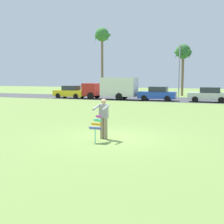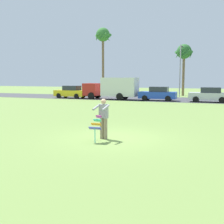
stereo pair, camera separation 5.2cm
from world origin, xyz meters
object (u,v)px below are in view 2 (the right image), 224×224
at_px(parked_car_yellow, 71,92).
at_px(streetlight_pole, 180,67).
at_px(parked_car_blue, 158,94).
at_px(person_kite_flyer, 103,117).
at_px(palm_tree_left_near, 103,38).
at_px(kite_held, 96,125).
at_px(parked_truck_red_cab, 113,88).
at_px(parked_car_silver, 210,95).
at_px(palm_tree_right_near, 184,54).

xyz_separation_m(parked_car_yellow, streetlight_pole, (12.62, 7.53, 3.22)).
xyz_separation_m(parked_car_yellow, parked_car_blue, (11.22, 0.00, 0.00)).
bearing_deg(parked_car_yellow, parked_car_blue, 0.01).
bearing_deg(streetlight_pole, person_kite_flyer, -88.69).
xyz_separation_m(parked_car_blue, palm_tree_left_near, (-10.65, 9.21, 7.90)).
bearing_deg(kite_held, palm_tree_left_near, 112.36).
bearing_deg(palm_tree_left_near, streetlight_pole, -7.93).
xyz_separation_m(parked_truck_red_cab, parked_car_silver, (11.00, -0.00, -0.64)).
height_order(person_kite_flyer, streetlight_pole, streetlight_pole).
bearing_deg(person_kite_flyer, parked_truck_red_cab, 109.68).
bearing_deg(streetlight_pole, parked_car_yellow, -149.18).
height_order(parked_truck_red_cab, parked_car_blue, parked_truck_red_cab).
bearing_deg(palm_tree_right_near, parked_truck_red_cab, -123.96).
bearing_deg(parked_truck_red_cab, streetlight_pole, 47.78).
height_order(kite_held, streetlight_pole, streetlight_pole).
distance_m(person_kite_flyer, palm_tree_right_near, 31.62).
xyz_separation_m(person_kite_flyer, streetlight_pole, (-0.65, 28.44, 3.05)).
xyz_separation_m(parked_truck_red_cab, streetlight_pole, (6.83, 7.53, 2.59)).
relative_size(person_kite_flyer, palm_tree_left_near, 0.17).
distance_m(kite_held, parked_car_yellow, 25.32).
bearing_deg(parked_car_blue, parked_car_yellow, -179.99).
distance_m(kite_held, parked_car_blue, 21.68).
height_order(person_kite_flyer, parked_car_silver, person_kite_flyer).
relative_size(parked_car_yellow, palm_tree_left_near, 0.42).
distance_m(person_kite_flyer, kite_held, 0.71).
xyz_separation_m(palm_tree_left_near, streetlight_pole, (12.06, -1.68, -4.68)).
bearing_deg(streetlight_pole, palm_tree_left_near, 172.07).
distance_m(parked_truck_red_cab, palm_tree_left_near, 12.84).
xyz_separation_m(parked_truck_red_cab, palm_tree_right_near, (6.93, 10.29, 4.64)).
distance_m(person_kite_flyer, streetlight_pole, 28.61).
relative_size(palm_tree_right_near, streetlight_pole, 1.05).
bearing_deg(palm_tree_right_near, streetlight_pole, -92.06).
xyz_separation_m(person_kite_flyer, palm_tree_right_near, (-0.55, 31.20, 5.10)).
relative_size(person_kite_flyer, parked_truck_red_cab, 0.26).
height_order(parked_car_blue, palm_tree_left_near, palm_tree_left_near).
relative_size(parked_car_blue, palm_tree_left_near, 0.41).
xyz_separation_m(person_kite_flyer, parked_car_silver, (3.52, 20.91, -0.18)).
bearing_deg(parked_car_silver, parked_truck_red_cab, 179.99).
xyz_separation_m(person_kite_flyer, parked_car_yellow, (-13.27, 20.91, -0.18)).
height_order(palm_tree_left_near, palm_tree_right_near, palm_tree_left_near).
relative_size(person_kite_flyer, parked_car_blue, 0.41).
distance_m(parked_car_yellow, parked_car_blue, 11.22).
xyz_separation_m(kite_held, streetlight_pole, (-0.61, 29.11, 3.29)).
xyz_separation_m(parked_car_silver, streetlight_pole, (-4.17, 7.53, 3.22)).
distance_m(person_kite_flyer, palm_tree_left_near, 33.59).
height_order(kite_held, parked_car_blue, parked_car_blue).
bearing_deg(palm_tree_left_near, palm_tree_right_near, 5.10).
xyz_separation_m(parked_car_silver, palm_tree_right_near, (-4.07, 10.29, 5.28)).
bearing_deg(person_kite_flyer, parked_car_silver, 80.44).
height_order(kite_held, parked_car_yellow, parked_car_yellow).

